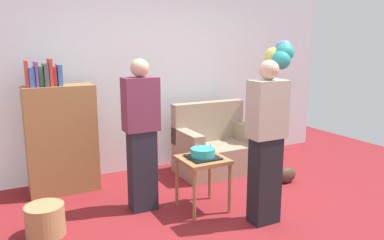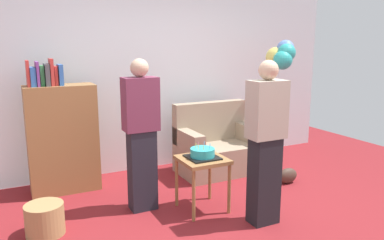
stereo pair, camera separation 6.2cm
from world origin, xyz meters
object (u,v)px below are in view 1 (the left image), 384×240
(wicker_basket, at_px, (45,220))
(balloon_bunch, at_px, (280,55))
(bookshelf, at_px, (61,137))
(person_blowing_candles, at_px, (141,135))
(side_table, at_px, (203,166))
(person_holding_cake, at_px, (266,142))
(couch, at_px, (215,148))
(birthday_cake, at_px, (203,153))
(handbag, at_px, (287,175))

(wicker_basket, bearing_deg, balloon_bunch, 11.07)
(bookshelf, height_order, person_blowing_candles, person_blowing_candles)
(bookshelf, height_order, balloon_bunch, balloon_bunch)
(side_table, height_order, balloon_bunch, balloon_bunch)
(person_blowing_candles, relative_size, person_holding_cake, 1.00)
(person_blowing_candles, bearing_deg, wicker_basket, -164.49)
(side_table, bearing_deg, person_blowing_candles, 151.64)
(side_table, relative_size, person_holding_cake, 0.36)
(couch, relative_size, person_blowing_candles, 0.67)
(person_blowing_candles, xyz_separation_m, wicker_basket, (-1.02, -0.13, -0.68))
(side_table, bearing_deg, couch, 53.02)
(person_holding_cake, bearing_deg, couch, -97.20)
(birthday_cake, bearing_deg, balloon_bunch, 25.95)
(handbag, distance_m, balloon_bunch, 1.67)
(handbag, bearing_deg, person_holding_cake, -142.25)
(couch, relative_size, side_table, 1.89)
(couch, height_order, bookshelf, bookshelf)
(couch, distance_m, side_table, 1.29)
(wicker_basket, bearing_deg, couch, 19.63)
(side_table, bearing_deg, handbag, 8.18)
(person_holding_cake, height_order, wicker_basket, person_holding_cake)
(birthday_cake, distance_m, wicker_basket, 1.67)
(bookshelf, relative_size, person_holding_cake, 0.99)
(bookshelf, relative_size, balloon_bunch, 0.88)
(couch, relative_size, balloon_bunch, 0.60)
(wicker_basket, relative_size, balloon_bunch, 0.20)
(person_blowing_candles, relative_size, wicker_basket, 4.53)
(couch, relative_size, person_holding_cake, 0.67)
(person_holding_cake, xyz_separation_m, handbag, (0.95, 0.73, -0.73))
(birthday_cake, bearing_deg, person_holding_cake, -52.76)
(couch, height_order, balloon_bunch, balloon_bunch)
(side_table, distance_m, person_blowing_candles, 0.73)
(birthday_cake, bearing_deg, side_table, 62.03)
(couch, bearing_deg, birthday_cake, -126.98)
(couch, distance_m, wicker_basket, 2.51)
(person_holding_cake, distance_m, wicker_basket, 2.23)
(person_blowing_candles, distance_m, wicker_basket, 1.23)
(birthday_cake, xyz_separation_m, person_holding_cake, (0.41, -0.54, 0.20))
(bookshelf, relative_size, person_blowing_candles, 0.99)
(couch, distance_m, person_blowing_candles, 1.60)
(person_blowing_candles, bearing_deg, bookshelf, 134.96)
(bookshelf, distance_m, birthday_cake, 1.76)
(couch, distance_m, handbag, 1.04)
(bookshelf, relative_size, handbag, 5.74)
(wicker_basket, distance_m, balloon_bunch, 3.65)
(side_table, height_order, person_holding_cake, person_holding_cake)
(couch, xyz_separation_m, bookshelf, (-2.02, 0.21, 0.35))
(birthday_cake, height_order, person_holding_cake, person_holding_cake)
(side_table, height_order, birthday_cake, birthday_cake)
(side_table, height_order, person_blowing_candles, person_blowing_candles)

